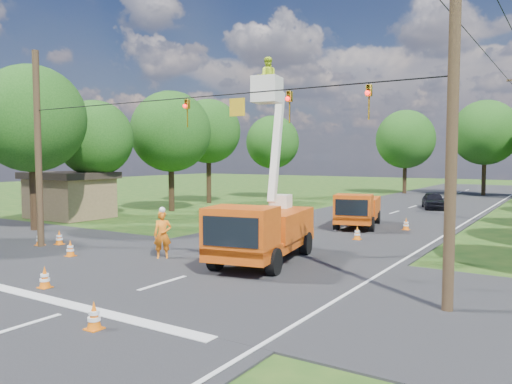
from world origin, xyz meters
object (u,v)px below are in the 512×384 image
Objects in this scene: traffic_cone_3 at (357,233)px; pole_left at (38,150)px; ground_worker at (163,235)px; pole_right_near at (452,122)px; traffic_cone_0 at (45,278)px; traffic_cone_1 at (94,316)px; tree_left_d at (171,132)px; distant_car at (434,201)px; traffic_cone_7 at (406,224)px; shed at (70,194)px; tree_left_c at (95,139)px; tree_far_a at (405,139)px; traffic_cone_4 at (70,248)px; tree_far_b at (485,133)px; traffic_cone_2 at (305,240)px; traffic_cone_5 at (59,238)px; bucket_truck at (262,220)px; traffic_cone_6 at (40,238)px; tree_left_b at (31,119)px; second_truck at (358,209)px; tree_left_e at (209,132)px; tree_left_f at (273,142)px.

traffic_cone_3 is 15.77m from pole_left.
ground_worker is 12.13m from pole_right_near.
traffic_cone_0 and traffic_cone_1 have the same top height.
tree_left_d is (-12.14, 13.94, 5.13)m from ground_worker.
traffic_cone_7 is at bearing -103.11° from distant_car.
pole_left reaches higher than shed.
tree_left_c reaches higher than shed.
ground_worker is 19.18m from tree_left_d.
tree_far_a is at bearing 94.01° from distant_car.
traffic_cone_4 is 15.65m from pole_right_near.
tree_far_b is at bearing 83.34° from traffic_cone_0.
traffic_cone_2 and traffic_cone_5 have the same top height.
distant_car is at bearing 40.71° from ground_worker.
bucket_truck is 11.41× the size of traffic_cone_1.
pole_right_near reaches higher than traffic_cone_7.
bucket_truck is 11.15m from traffic_cone_6.
distant_car is at bearing 81.82° from traffic_cone_0.
distant_car reaches higher than traffic_cone_1.
tree_far_a reaches higher than traffic_cone_3.
tree_left_b is (-16.66, -6.77, 5.95)m from traffic_cone_3.
second_truck is 1.47× the size of distant_car.
tree_far_a is at bearing 87.25° from second_truck.
shed is (-19.01, 5.42, -0.07)m from bucket_truck.
pole_right_near is 1.07× the size of tree_left_b.
ground_worker reaches higher than traffic_cone_0.
shed reaches higher than second_truck.
shed reaches higher than ground_worker.
traffic_cone_5 is 11.44m from shed.
traffic_cone_3 is at bearing 69.81° from bucket_truck.
tree_left_f is at bearing 75.96° from tree_left_e.
traffic_cone_6 is at bearing -178.35° from bucket_truck.
bucket_truck is at bearing -101.10° from second_truck.
pole_left is (-0.28, -0.78, 4.14)m from traffic_cone_5.
bucket_truck is 4.06× the size of ground_worker.
tree_left_b reaches higher than traffic_cone_3.
traffic_cone_2 is 39.21m from tree_far_b.
tree_left_e is at bearing 114.59° from traffic_cone_4.
pole_left is at bearing 151.18° from traffic_cone_1.
shed reaches higher than traffic_cone_2.
bucket_truck is 4.22m from ground_worker.
traffic_cone_7 is 24.41m from tree_left_f.
traffic_cone_0 is at bearing -87.31° from tree_far_a.
tree_left_d is (-8.61, 15.74, 5.77)m from traffic_cone_4.
tree_left_e is at bearing 147.18° from traffic_cone_3.
traffic_cone_7 is at bearing -5.01° from second_truck.
pole_left is 16.06m from tree_left_d.
tree_left_b reaches higher than traffic_cone_1.
tree_far_b reaches higher than traffic_cone_5.
traffic_cone_6 is at bearing -141.14° from traffic_cone_3.
pole_left reaches higher than traffic_cone_4.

